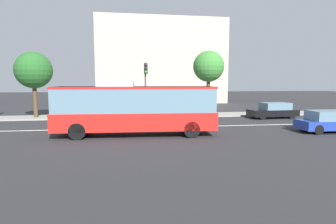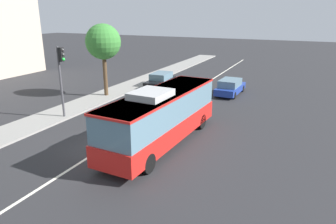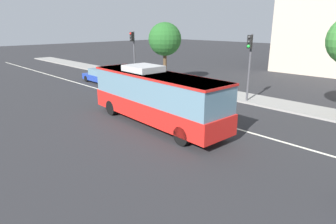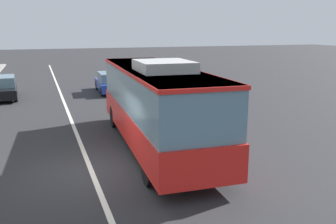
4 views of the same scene
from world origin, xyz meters
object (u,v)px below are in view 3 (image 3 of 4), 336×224
Objects in this scene: sedan_blue at (101,76)px; traffic_light_near_corner at (249,57)px; traffic_light_mid_block at (133,47)px; street_tree_kerbside_left at (165,39)px; transit_bus at (156,95)px.

sedan_blue is 15.78m from traffic_light_near_corner.
sedan_blue is 0.87× the size of traffic_light_mid_block.
traffic_light_near_corner is 10.27m from street_tree_kerbside_left.
sedan_blue is at bearing -135.95° from street_tree_kerbside_left.
street_tree_kerbside_left reaches higher than sedan_blue.
traffic_light_mid_block is at bearing -162.93° from street_tree_kerbside_left.
transit_bus is at bearing -46.27° from street_tree_kerbside_left.
street_tree_kerbside_left reaches higher than traffic_light_mid_block.
street_tree_kerbside_left is (4.88, 4.72, 3.72)m from sedan_blue.
sedan_blue is 0.87× the size of traffic_light_near_corner.
sedan_blue is at bearing -19.99° from traffic_light_mid_block.
traffic_light_mid_block reaches higher than transit_bus.
traffic_light_mid_block is (1.11, 3.56, 2.84)m from sedan_blue.
traffic_light_mid_block is at bearing -106.72° from sedan_blue.
traffic_light_mid_block is 0.85× the size of street_tree_kerbside_left.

